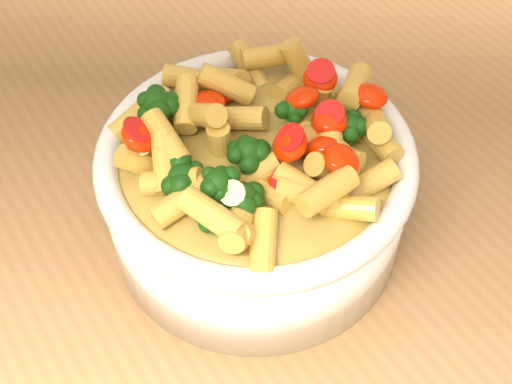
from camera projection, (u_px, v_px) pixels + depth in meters
table at (224, 291)px, 0.63m from camera, size 1.20×0.80×0.90m
serving_bowl at (256, 191)px, 0.51m from camera, size 0.22×0.22×0.09m
pasta_salad at (256, 133)px, 0.46m from camera, size 0.17×0.17×0.04m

